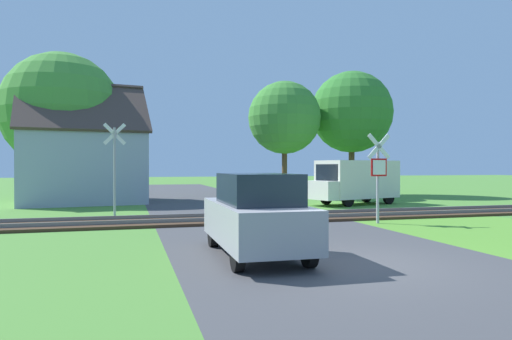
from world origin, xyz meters
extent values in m
plane|color=#4C8433|center=(0.00, 0.00, 0.00)|extent=(160.00, 160.00, 0.00)
cube|color=#424244|center=(0.00, 2.00, 0.00)|extent=(6.82, 80.00, 0.01)
cube|color=#422D1E|center=(0.00, 7.66, 0.05)|extent=(60.00, 2.60, 0.10)
cube|color=slate|center=(0.00, 8.37, 0.16)|extent=(60.00, 0.08, 0.12)
cube|color=slate|center=(0.00, 6.94, 0.16)|extent=(60.00, 0.08, 0.12)
cylinder|color=#9E9EA5|center=(3.94, 5.60, 1.38)|extent=(0.10, 0.10, 2.76)
cube|color=red|center=(3.94, 5.53, 1.90)|extent=(0.60, 0.06, 0.60)
cube|color=white|center=(3.94, 5.51, 1.90)|extent=(0.49, 0.04, 0.49)
cube|color=white|center=(3.94, 5.53, 2.61)|extent=(0.88, 0.08, 0.88)
cube|color=white|center=(3.94, 5.53, 2.61)|extent=(0.88, 0.08, 0.88)
cylinder|color=#9E9EA5|center=(-4.74, 10.57, 1.73)|extent=(0.09, 0.09, 3.47)
cube|color=white|center=(-4.74, 10.63, 3.22)|extent=(0.88, 0.05, 0.88)
cube|color=white|center=(-4.74, 10.63, 3.22)|extent=(0.88, 0.05, 0.88)
cube|color=#99A3B7|center=(-6.58, 17.92, 1.90)|extent=(6.73, 6.34, 3.80)
cube|color=#473833|center=(-6.40, 16.52, 5.05)|extent=(6.72, 3.98, 2.86)
cube|color=#473833|center=(-6.76, 19.31, 5.05)|extent=(6.72, 3.98, 2.86)
cube|color=brown|center=(-4.92, 18.13, 5.35)|extent=(0.56, 0.56, 1.10)
cylinder|color=#513823|center=(5.36, 19.27, 1.66)|extent=(0.34, 0.34, 3.32)
sphere|color=#3D8433|center=(5.36, 19.27, 5.05)|extent=(4.62, 4.62, 4.62)
cylinder|color=#513823|center=(10.40, 19.89, 1.79)|extent=(0.39, 0.39, 3.58)
sphere|color=#337A2D|center=(10.40, 19.89, 5.64)|extent=(5.51, 5.51, 5.51)
cylinder|color=#513823|center=(-7.77, 19.00, 1.29)|extent=(0.41, 0.41, 2.58)
sphere|color=#478E38|center=(-7.77, 19.00, 5.00)|extent=(6.44, 6.44, 6.44)
cube|color=silver|center=(7.09, 12.86, 1.29)|extent=(4.57, 3.05, 1.90)
cube|color=silver|center=(4.74, 12.14, 0.79)|extent=(1.20, 1.93, 0.90)
cube|color=#19232D|center=(5.10, 12.25, 1.62)|extent=(0.51, 1.56, 0.85)
cube|color=navy|center=(6.81, 13.77, 0.96)|extent=(3.62, 1.12, 0.16)
cylinder|color=black|center=(5.49, 13.19, 0.34)|extent=(0.70, 0.37, 0.68)
cylinder|color=black|center=(5.95, 11.70, 0.34)|extent=(0.70, 0.37, 0.68)
cylinder|color=black|center=(8.22, 14.03, 0.34)|extent=(0.70, 0.37, 0.68)
cylinder|color=black|center=(8.68, 12.53, 0.34)|extent=(0.70, 0.37, 0.68)
cube|color=#99999E|center=(-1.58, 1.28, 0.72)|extent=(1.70, 4.03, 0.84)
cube|color=#19232D|center=(-1.58, 1.08, 1.46)|extent=(1.43, 2.22, 0.64)
cylinder|color=black|center=(-0.86, 2.63, 0.30)|extent=(0.19, 0.60, 0.60)
cylinder|color=black|center=(-2.26, 2.65, 0.30)|extent=(0.19, 0.60, 0.60)
cylinder|color=black|center=(-0.90, -0.09, 0.30)|extent=(0.19, 0.60, 0.60)
cylinder|color=black|center=(-2.30, -0.07, 0.30)|extent=(0.19, 0.60, 0.60)
camera|label=1|loc=(-4.22, -8.17, 1.92)|focal=32.00mm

